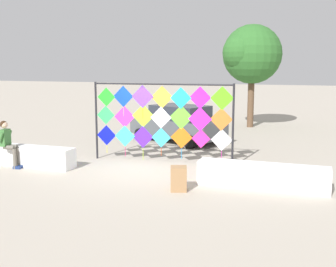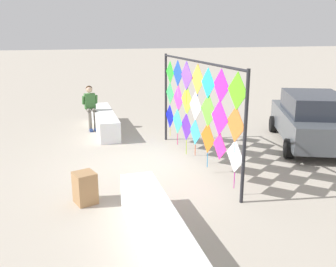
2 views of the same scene
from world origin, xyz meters
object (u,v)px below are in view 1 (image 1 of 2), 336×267
at_px(parked_car, 178,123).
at_px(tree_broadleaf, 252,55).
at_px(cardboard_box_large, 179,179).
at_px(kite_display_rack, 162,114).
at_px(seated_vendor, 8,140).

xyz_separation_m(parked_car, tree_broadleaf, (2.17, 5.40, 2.90)).
height_order(cardboard_box_large, tree_broadleaf, tree_broadleaf).
xyz_separation_m(kite_display_rack, seated_vendor, (-4.29, -2.28, -0.74)).
relative_size(seated_vendor, tree_broadleaf, 0.28).
relative_size(seated_vendor, cardboard_box_large, 2.36).
distance_m(seated_vendor, cardboard_box_large, 5.83).
xyz_separation_m(kite_display_rack, tree_broadleaf, (1.47, 9.24, 2.07)).
height_order(parked_car, cardboard_box_large, parked_car).
bearing_deg(seated_vendor, cardboard_box_large, -5.44).
bearing_deg(cardboard_box_large, seated_vendor, 174.56).
bearing_deg(parked_car, seated_vendor, -120.40).
height_order(kite_display_rack, parked_car, kite_display_rack).
distance_m(kite_display_rack, cardboard_box_large, 3.45).
bearing_deg(tree_broadleaf, kite_display_rack, -99.05).
height_order(seated_vendor, parked_car, parked_car).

